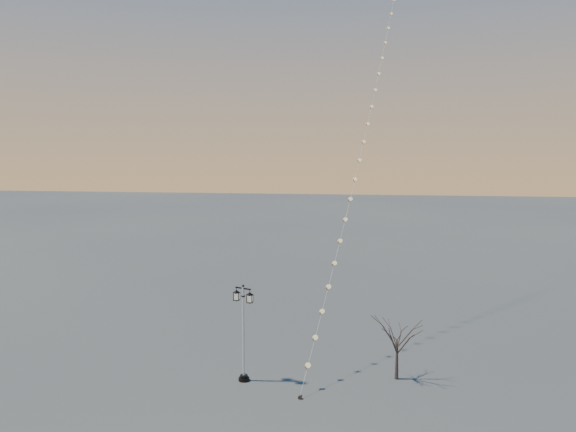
# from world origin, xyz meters

# --- Properties ---
(ground) EXTENTS (300.00, 300.00, 0.00)m
(ground) POSITION_xyz_m (0.00, 0.00, 0.00)
(ground) COLOR #464947
(ground) RESTS_ON ground
(street_lamp) EXTENTS (1.36, 0.88, 5.69)m
(street_lamp) POSITION_xyz_m (-2.21, 0.42, 3.15)
(street_lamp) COLOR black
(street_lamp) RESTS_ON ground
(bare_tree) EXTENTS (2.21, 2.21, 3.66)m
(bare_tree) POSITION_xyz_m (6.56, 2.05, 2.54)
(bare_tree) COLOR #392C27
(bare_tree) RESTS_ON ground
(kite_train) EXTENTS (7.33, 35.76, 37.33)m
(kite_train) POSITION_xyz_m (4.71, 16.06, 18.58)
(kite_train) COLOR #33261F
(kite_train) RESTS_ON ground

